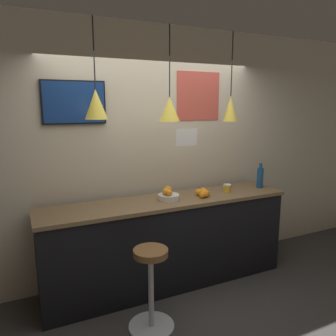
% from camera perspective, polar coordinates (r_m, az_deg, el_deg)
% --- Properties ---
extents(ground_plane, '(14.00, 14.00, 0.00)m').
position_cam_1_polar(ground_plane, '(3.57, 4.31, -23.58)').
color(ground_plane, '#33302D').
extents(back_wall, '(8.00, 0.06, 2.90)m').
position_cam_1_polar(back_wall, '(3.86, -2.53, 2.49)').
color(back_wall, beige).
rests_on(back_wall, ground_plane).
extents(service_counter, '(2.79, 0.59, 1.00)m').
position_cam_1_polar(service_counter, '(3.77, 0.00, -12.76)').
color(service_counter, black).
rests_on(service_counter, ground_plane).
extents(bar_stool, '(0.42, 0.42, 0.77)m').
position_cam_1_polar(bar_stool, '(3.12, -2.99, -19.13)').
color(bar_stool, '#B7B7BC').
rests_on(bar_stool, ground_plane).
extents(fruit_bowl, '(0.23, 0.23, 0.15)m').
position_cam_1_polar(fruit_bowl, '(3.57, 0.02, -4.66)').
color(fruit_bowl, beige).
rests_on(fruit_bowl, service_counter).
extents(orange_pile, '(0.16, 0.19, 0.08)m').
position_cam_1_polar(orange_pile, '(3.72, 6.14, -4.34)').
color(orange_pile, orange).
rests_on(orange_pile, service_counter).
extents(juice_bottle, '(0.08, 0.08, 0.31)m').
position_cam_1_polar(juice_bottle, '(4.23, 15.73, -1.58)').
color(juice_bottle, navy).
rests_on(juice_bottle, service_counter).
extents(spread_jar, '(0.09, 0.09, 0.09)m').
position_cam_1_polar(spread_jar, '(3.95, 10.28, -3.46)').
color(spread_jar, gold).
rests_on(spread_jar, service_counter).
extents(pendant_lamp_left, '(0.21, 0.21, 0.92)m').
position_cam_1_polar(pendant_lamp_left, '(3.17, -12.44, 10.83)').
color(pendant_lamp_left, black).
extents(pendant_lamp_middle, '(0.21, 0.21, 0.95)m').
position_cam_1_polar(pendant_lamp_middle, '(3.42, 0.28, 10.25)').
color(pendant_lamp_middle, black).
extents(pendant_lamp_right, '(0.16, 0.16, 0.97)m').
position_cam_1_polar(pendant_lamp_right, '(3.80, 10.82, 10.16)').
color(pendant_lamp_right, black).
extents(mounted_tv, '(0.64, 0.04, 0.44)m').
position_cam_1_polar(mounted_tv, '(3.52, -16.04, 10.93)').
color(mounted_tv, black).
extents(hanging_menu_board, '(0.24, 0.01, 0.17)m').
position_cam_1_polar(hanging_menu_board, '(3.32, 3.25, 5.36)').
color(hanging_menu_board, white).
extents(wall_poster, '(0.58, 0.01, 0.57)m').
position_cam_1_polar(wall_poster, '(4.04, 5.33, 12.34)').
color(wall_poster, '#C64C3D').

